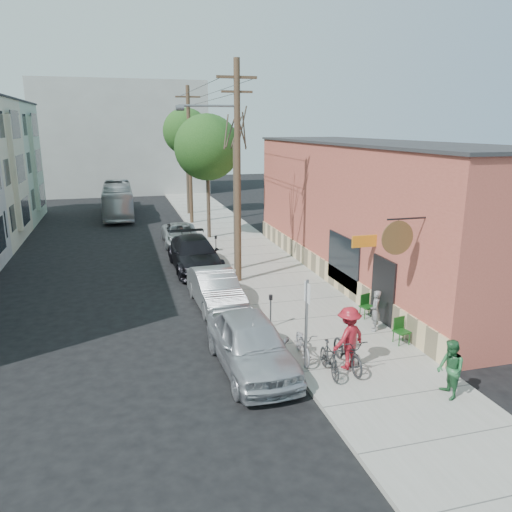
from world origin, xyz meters
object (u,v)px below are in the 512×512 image
object	(u,v)px
tree_bare	(236,207)
tree_leafy_far	(186,132)
parking_meter_far	(216,243)
parking_meter_near	(271,306)
patron_green	(450,369)
patio_chair_a	(367,306)
car_0	(251,343)
tree_leafy_mid	(207,148)
car_1	(216,289)
car_3	(181,234)
car_2	(195,254)
parked_bike_b	(303,344)
sign_post	(307,316)
bus	(118,200)
utility_pole_near	(236,169)
parked_bike_a	(329,359)
patio_chair_b	(402,331)
cyclist	(349,338)
patron_grey	(375,311)

from	to	relation	value
tree_bare	tree_leafy_far	xyz separation A→B (m)	(0.00, 17.67, 3.51)
parking_meter_far	tree_leafy_far	xyz separation A→B (m)	(0.55, 15.02, 5.88)
parking_meter_near	patron_green	world-z (taller)	patron_green
patio_chair_a	car_0	world-z (taller)	car_0
tree_leafy_mid	car_1	bearing A→B (deg)	-98.95
patio_chair_a	car_3	world-z (taller)	car_3
tree_leafy_mid	car_2	distance (m)	8.84
patio_chair_a	parked_bike_b	bearing A→B (deg)	-160.68
sign_post	bus	bearing A→B (deg)	100.05
sign_post	utility_pole_near	world-z (taller)	utility_pole_near
car_0	parked_bike_a	bearing A→B (deg)	-32.32
tree_leafy_mid	bus	size ratio (longest dim) A/B	0.81
parked_bike_a	car_1	distance (m)	7.26
utility_pole_near	car_3	distance (m)	10.22
patio_chair_b	car_0	world-z (taller)	car_0
sign_post	parking_meter_near	size ratio (longest dim) A/B	2.26
patio_chair_a	parked_bike_b	world-z (taller)	parked_bike_b
patron_green	car_1	world-z (taller)	patron_green
car_1	parked_bike_b	bearing A→B (deg)	-76.05
parked_bike_b	sign_post	bearing A→B (deg)	-95.45
utility_pole_near	patio_chair_b	bearing A→B (deg)	-66.19
tree_bare	tree_leafy_mid	distance (m)	8.35
tree_leafy_far	car_2	bearing A→B (deg)	-96.85
parking_meter_far	patio_chair_b	xyz separation A→B (m)	(3.85, -13.02, -0.39)
patio_chair_b	car_3	world-z (taller)	car_3
tree_bare	cyclist	distance (m)	11.71
tree_leafy_far	cyclist	size ratio (longest dim) A/B	4.44
tree_leafy_far	parked_bike_a	world-z (taller)	tree_leafy_far
patron_grey	car_2	world-z (taller)	car_2
cyclist	patron_grey	bearing A→B (deg)	-156.69
tree_leafy_mid	tree_leafy_far	bearing A→B (deg)	90.00
tree_leafy_far	patio_chair_b	xyz separation A→B (m)	(3.30, -28.04, -6.28)
car_0	bus	world-z (taller)	bus
patio_chair_b	car_1	size ratio (longest dim) A/B	0.19
utility_pole_near	tree_leafy_far	distance (m)	19.68
utility_pole_near	tree_leafy_mid	world-z (taller)	utility_pole_near
parking_meter_near	bus	size ratio (longest dim) A/B	0.13
car_0	car_2	distance (m)	11.53
bus	patio_chair_a	bearing A→B (deg)	-71.07
patron_green	parked_bike_b	world-z (taller)	patron_green
tree_leafy_mid	car_1	xyz separation A→B (m)	(-2.00, -12.69, -5.22)
patio_chair_b	car_3	size ratio (longest dim) A/B	0.19
parked_bike_b	car_0	bearing A→B (deg)	-172.21
parking_meter_near	car_2	xyz separation A→B (m)	(-1.45, 8.85, -0.15)
utility_pole_near	patron_grey	distance (m)	9.11
parking_meter_far	patron_green	distance (m)	16.74
patron_green	cyclist	bearing A→B (deg)	-130.08
patron_grey	car_3	distance (m)	16.81
patron_grey	parking_meter_near	bearing A→B (deg)	-86.26
utility_pole_near	car_0	bearing A→B (deg)	-100.54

